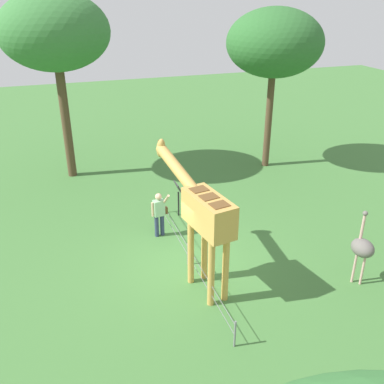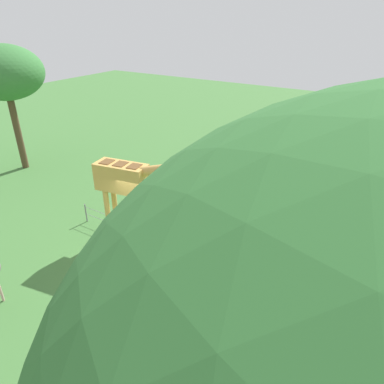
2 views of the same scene
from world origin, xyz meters
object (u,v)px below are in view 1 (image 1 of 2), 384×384
Objects in this scene: tree_east at (275,43)px; info_sign at (178,192)px; tree_northeast at (54,33)px; ostrich at (362,248)px; giraffe at (202,212)px; visitor at (159,212)px.

tree_east is 7.88m from info_sign.
tree_northeast is at bearing 33.54° from info_sign.
ostrich is 10.14m from tree_east.
tree_east is 5.31× the size of info_sign.
giraffe is at bearing -163.00° from tree_northeast.
ostrich is 0.29× the size of tree_northeast.
tree_east is at bearing -100.90° from tree_northeast.
tree_northeast reaches higher than giraffe.
giraffe is 3.29m from visitor.
ostrich is at bearing 168.86° from tree_east.
ostrich is at bearing -108.27° from giraffe.
tree_east reaches higher than ostrich.
tree_northeast is at bearing 20.73° from visitor.
tree_east reaches higher than info_sign.
tree_northeast is 8.04m from info_sign.
visitor is at bearing 47.01° from ostrich.
tree_northeast is (1.70, 8.81, 0.54)m from tree_east.
tree_east is (7.59, -5.97, 3.21)m from giraffe.
giraffe is at bearing -171.56° from visitor.
giraffe is 10.41m from tree_northeast.
giraffe is 2.30× the size of visitor.
giraffe reaches higher than visitor.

